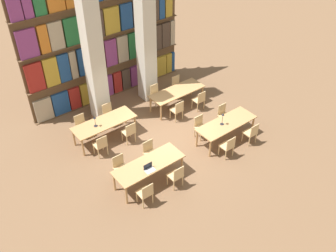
# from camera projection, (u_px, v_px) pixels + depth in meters

# --- Properties ---
(ground_plane) EXTENTS (40.00, 40.00, 0.00)m
(ground_plane) POSITION_uv_depth(u_px,v_px,m) (166.00, 139.00, 14.03)
(ground_plane) COLOR brown
(bookshelf_bank) EXTENTS (7.02, 0.35, 5.50)m
(bookshelf_bank) POSITION_uv_depth(u_px,v_px,m) (105.00, 39.00, 14.85)
(bookshelf_bank) COLOR brown
(bookshelf_bank) RESTS_ON ground_plane
(pillar_left) EXTENTS (0.60, 0.60, 6.00)m
(pillar_left) POSITION_uv_depth(u_px,v_px,m) (93.00, 48.00, 13.35)
(pillar_left) COLOR beige
(pillar_left) RESTS_ON ground_plane
(pillar_center) EXTENTS (0.60, 0.60, 6.00)m
(pillar_center) POSITION_uv_depth(u_px,v_px,m) (146.00, 32.00, 14.47)
(pillar_center) COLOR beige
(pillar_center) RESTS_ON ground_plane
(reading_table_0) EXTENTS (2.35, 0.86, 0.77)m
(reading_table_0) POSITION_uv_depth(u_px,v_px,m) (149.00, 166.00, 11.90)
(reading_table_0) COLOR tan
(reading_table_0) RESTS_ON ground_plane
(chair_0) EXTENTS (0.42, 0.40, 0.87)m
(chair_0) POSITION_uv_depth(u_px,v_px,m) (146.00, 193.00, 11.28)
(chair_0) COLOR tan
(chair_0) RESTS_ON ground_plane
(chair_1) EXTENTS (0.42, 0.40, 0.87)m
(chair_1) POSITION_uv_depth(u_px,v_px,m) (120.00, 167.00, 12.17)
(chair_1) COLOR tan
(chair_1) RESTS_ON ground_plane
(chair_2) EXTENTS (0.42, 0.40, 0.87)m
(chair_2) POSITION_uv_depth(u_px,v_px,m) (176.00, 176.00, 11.86)
(chair_2) COLOR tan
(chair_2) RESTS_ON ground_plane
(chair_3) EXTENTS (0.42, 0.40, 0.87)m
(chair_3) POSITION_uv_depth(u_px,v_px,m) (150.00, 152.00, 12.75)
(chair_3) COLOR tan
(chair_3) RESTS_ON ground_plane
(laptop) EXTENTS (0.32, 0.22, 0.21)m
(laptop) POSITION_uv_depth(u_px,v_px,m) (149.00, 169.00, 11.61)
(laptop) COLOR silver
(laptop) RESTS_ON reading_table_0
(reading_table_1) EXTENTS (2.35, 0.86, 0.77)m
(reading_table_1) POSITION_uv_depth(u_px,v_px,m) (226.00, 124.00, 13.59)
(reading_table_1) COLOR tan
(reading_table_1) RESTS_ON ground_plane
(chair_4) EXTENTS (0.42, 0.40, 0.87)m
(chair_4) POSITION_uv_depth(u_px,v_px,m) (228.00, 146.00, 12.98)
(chair_4) COLOR tan
(chair_4) RESTS_ON ground_plane
(chair_5) EXTENTS (0.42, 0.40, 0.87)m
(chair_5) POSITION_uv_depth(u_px,v_px,m) (200.00, 126.00, 13.88)
(chair_5) COLOR tan
(chair_5) RESTS_ON ground_plane
(chair_6) EXTENTS (0.42, 0.40, 0.87)m
(chair_6) POSITION_uv_depth(u_px,v_px,m) (251.00, 133.00, 13.56)
(chair_6) COLOR tan
(chair_6) RESTS_ON ground_plane
(chair_7) EXTENTS (0.42, 0.40, 0.87)m
(chair_7) POSITION_uv_depth(u_px,v_px,m) (223.00, 114.00, 14.46)
(chair_7) COLOR tan
(chair_7) RESTS_ON ground_plane
(desk_lamp_0) EXTENTS (0.14, 0.14, 0.48)m
(desk_lamp_0) POSITION_uv_depth(u_px,v_px,m) (223.00, 117.00, 13.27)
(desk_lamp_0) COLOR #232328
(desk_lamp_0) RESTS_ON reading_table_1
(reading_table_2) EXTENTS (2.35, 0.86, 0.77)m
(reading_table_2) POSITION_uv_depth(u_px,v_px,m) (104.00, 124.00, 13.63)
(reading_table_2) COLOR tan
(reading_table_2) RESTS_ON ground_plane
(chair_8) EXTENTS (0.42, 0.40, 0.87)m
(chair_8) POSITION_uv_depth(u_px,v_px,m) (101.00, 145.00, 13.04)
(chair_8) COLOR tan
(chair_8) RESTS_ON ground_plane
(chair_9) EXTENTS (0.42, 0.40, 0.87)m
(chair_9) POSITION_uv_depth(u_px,v_px,m) (82.00, 125.00, 13.93)
(chair_9) COLOR tan
(chair_9) RESTS_ON ground_plane
(chair_10) EXTENTS (0.42, 0.40, 0.87)m
(chair_10) POSITION_uv_depth(u_px,v_px,m) (129.00, 132.00, 13.61)
(chair_10) COLOR tan
(chair_10) RESTS_ON ground_plane
(chair_11) EXTENTS (0.42, 0.40, 0.87)m
(chair_11) POSITION_uv_depth(u_px,v_px,m) (109.00, 114.00, 14.50)
(chair_11) COLOR tan
(chair_11) RESTS_ON ground_plane
(desk_lamp_1) EXTENTS (0.14, 0.14, 0.42)m
(desk_lamp_1) POSITION_uv_depth(u_px,v_px,m) (95.00, 120.00, 13.21)
(desk_lamp_1) COLOR #232328
(desk_lamp_1) RESTS_ON reading_table_2
(reading_table_3) EXTENTS (2.35, 0.86, 0.77)m
(reading_table_3) POSITION_uv_depth(u_px,v_px,m) (177.00, 92.00, 15.28)
(reading_table_3) COLOR tan
(reading_table_3) RESTS_ON ground_plane
(chair_12) EXTENTS (0.42, 0.40, 0.87)m
(chair_12) POSITION_uv_depth(u_px,v_px,m) (177.00, 110.00, 14.71)
(chair_12) COLOR tan
(chair_12) RESTS_ON ground_plane
(chair_13) EXTENTS (0.42, 0.40, 0.87)m
(chair_13) POSITION_uv_depth(u_px,v_px,m) (156.00, 94.00, 15.60)
(chair_13) COLOR tan
(chair_13) RESTS_ON ground_plane
(chair_14) EXTENTS (0.42, 0.40, 0.87)m
(chair_14) POSITION_uv_depth(u_px,v_px,m) (199.00, 100.00, 15.26)
(chair_14) COLOR tan
(chair_14) RESTS_ON ground_plane
(chair_15) EXTENTS (0.42, 0.40, 0.87)m
(chair_15) POSITION_uv_depth(u_px,v_px,m) (177.00, 85.00, 16.16)
(chair_15) COLOR tan
(chair_15) RESTS_ON ground_plane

